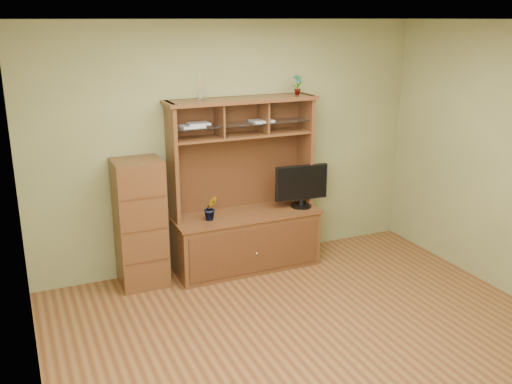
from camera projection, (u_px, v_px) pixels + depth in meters
room at (323, 195)px, 4.57m from camera, size 4.54×4.04×2.74m
media_hutch at (245, 223)px, 6.34m from camera, size 1.66×0.61×1.90m
monitor at (302, 185)px, 6.41m from camera, size 0.61×0.24×0.49m
orchid_plant at (211, 208)px, 6.03m from camera, size 0.16×0.13×0.27m
top_plant at (297, 85)px, 6.23m from camera, size 0.13×0.10×0.22m
reed_diffuser at (200, 90)px, 5.80m from camera, size 0.06×0.06×0.28m
magazines at (217, 123)px, 5.97m from camera, size 1.04×0.21×0.04m
side_cabinet at (140, 224)px, 5.88m from camera, size 0.48×0.44×1.35m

